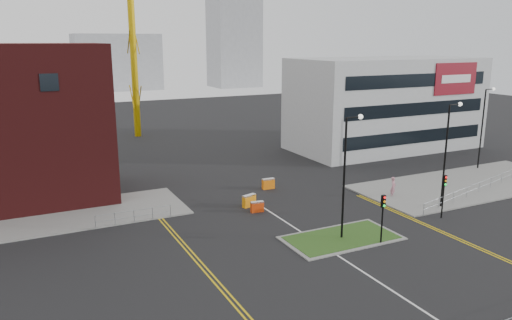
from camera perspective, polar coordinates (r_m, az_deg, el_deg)
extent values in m
plane|color=black|center=(31.06, 15.54, -14.35)|extent=(200.00, 200.00, 0.00)
cube|color=slate|center=(44.46, -26.34, -6.57)|extent=(28.00, 8.00, 0.12)
cube|color=slate|center=(55.11, 23.12, -2.52)|extent=(24.00, 10.00, 0.12)
cube|color=slate|center=(37.80, 9.74, -8.78)|extent=(8.60, 4.60, 0.08)
cube|color=#274A18|center=(37.79, 9.75, -8.75)|extent=(8.00, 4.00, 0.12)
cube|color=#4A1213|center=(48.67, -27.26, 3.44)|extent=(18.00, 10.00, 14.00)
cube|color=black|center=(43.31, -22.56, 8.20)|extent=(1.40, 0.10, 1.40)
cube|color=#AEB1B3|center=(69.27, 14.51, 6.26)|extent=(25.00, 12.00, 12.00)
cube|color=black|center=(65.40, 17.75, 2.53)|extent=(22.00, 0.10, 1.60)
cube|color=black|center=(64.86, 17.97, 5.56)|extent=(22.00, 0.10, 1.60)
cube|color=black|center=(64.51, 18.20, 8.64)|extent=(22.00, 0.10, 1.60)
cube|color=maroon|center=(68.77, 21.87, 8.62)|extent=(7.00, 0.15, 4.00)
cube|color=white|center=(68.71, 21.93, 8.61)|extent=(5.00, 0.05, 1.00)
cylinder|color=#C1980B|center=(77.08, -14.09, 16.13)|extent=(1.00, 1.00, 36.54)
cylinder|color=black|center=(36.35, 10.02, -2.26)|extent=(0.16, 0.16, 9.00)
cylinder|color=black|center=(35.77, 11.10, 4.81)|extent=(1.20, 0.10, 0.10)
sphere|color=silver|center=(36.13, 11.86, 4.86)|extent=(0.36, 0.36, 0.36)
cylinder|color=black|center=(45.64, 20.80, 0.29)|extent=(0.16, 0.16, 9.00)
cylinder|color=black|center=(45.33, 21.80, 5.91)|extent=(1.20, 0.10, 0.10)
sphere|color=silver|center=(45.78, 22.31, 5.93)|extent=(0.36, 0.36, 0.36)
cylinder|color=black|center=(61.20, 24.39, 3.15)|extent=(0.16, 0.16, 9.00)
cylinder|color=black|center=(61.11, 25.16, 7.33)|extent=(1.20, 0.10, 0.10)
sphere|color=silver|center=(61.58, 25.52, 7.33)|extent=(0.36, 0.36, 0.36)
cylinder|color=black|center=(36.99, 14.19, -7.09)|extent=(0.12, 0.12, 3.00)
cube|color=black|center=(36.44, 14.35, -4.58)|extent=(0.28, 0.22, 0.90)
sphere|color=red|center=(36.26, 14.51, -4.19)|extent=(0.18, 0.18, 0.18)
sphere|color=orange|center=(36.35, 14.48, -4.64)|extent=(0.18, 0.18, 0.18)
sphere|color=#0CCC33|center=(36.44, 14.45, -5.09)|extent=(0.18, 0.18, 0.18)
cylinder|color=black|center=(43.67, 20.56, -4.36)|extent=(0.12, 0.12, 3.00)
cube|color=black|center=(43.20, 20.75, -2.21)|extent=(0.28, 0.22, 0.90)
sphere|color=red|center=(43.04, 20.91, -1.86)|extent=(0.18, 0.18, 0.18)
sphere|color=orange|center=(43.12, 20.87, -2.25)|extent=(0.18, 0.18, 0.18)
sphere|color=#0CCC33|center=(43.19, 20.84, -2.63)|extent=(0.18, 0.18, 0.18)
cylinder|color=gray|center=(41.10, -13.80, -5.63)|extent=(6.00, 0.04, 0.04)
cylinder|color=gray|center=(41.26, -13.76, -6.29)|extent=(6.00, 0.04, 0.04)
cylinder|color=gray|center=(40.80, -17.90, -6.80)|extent=(0.05, 0.05, 1.10)
cylinder|color=gray|center=(41.94, -9.75, -5.76)|extent=(0.05, 0.05, 1.10)
cylinder|color=gray|center=(52.20, 24.19, -2.35)|extent=(19.01, 5.04, 0.04)
cylinder|color=gray|center=(52.33, 24.14, -2.87)|extent=(19.01, 5.04, 0.04)
cylinder|color=gray|center=(43.91, 18.61, -5.40)|extent=(0.05, 0.05, 1.10)
cube|color=silver|center=(32.39, 13.15, -12.98)|extent=(0.15, 30.00, 0.01)
cube|color=gold|center=(34.75, -7.46, -10.82)|extent=(0.12, 24.00, 0.01)
cube|color=gold|center=(34.84, -6.98, -10.74)|extent=(0.12, 24.00, 0.01)
cube|color=gold|center=(41.12, 19.99, -7.62)|extent=(0.12, 20.00, 0.01)
cube|color=gold|center=(41.33, 20.29, -7.53)|extent=(0.12, 20.00, 0.01)
cube|color=gray|center=(152.99, -15.58, 10.72)|extent=(24.00, 12.00, 16.00)
cube|color=gray|center=(158.54, -2.51, 13.44)|extent=(14.00, 12.00, 28.00)
cube|color=gray|center=(160.69, -22.62, 9.58)|extent=(30.00, 12.00, 12.00)
imported|color=#B97788|center=(48.14, 15.41, -3.00)|extent=(0.84, 0.78, 1.94)
cube|color=orange|center=(43.93, -0.79, -4.68)|extent=(1.35, 0.79, 1.07)
cube|color=silver|center=(43.78, -0.79, -4.08)|extent=(1.35, 0.79, 0.13)
cube|color=orange|center=(49.08, 1.41, -2.73)|extent=(1.26, 0.45, 1.04)
cube|color=silver|center=(48.95, 1.42, -2.21)|extent=(1.26, 0.45, 0.12)
cube|color=red|center=(42.59, 0.13, -5.37)|extent=(1.15, 0.50, 0.93)
cube|color=silver|center=(42.46, 0.13, -4.84)|extent=(1.15, 0.50, 0.11)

